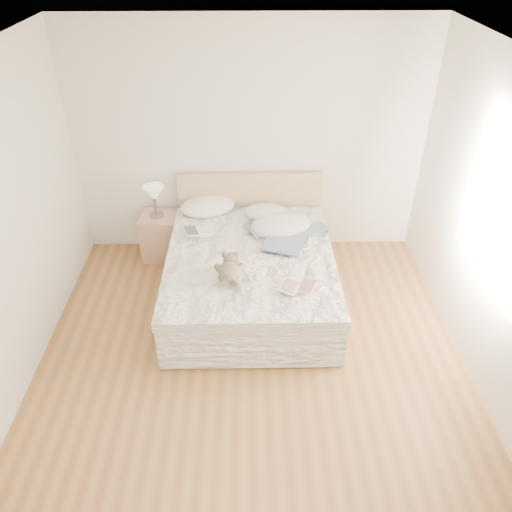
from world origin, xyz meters
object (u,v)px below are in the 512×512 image
(table_lamp, at_px, (154,195))
(teddy_bear, at_px, (229,277))
(childrens_book, at_px, (298,287))
(photo_book, at_px, (199,231))
(nightstand, at_px, (162,236))
(bed, at_px, (251,273))

(table_lamp, distance_m, teddy_bear, 1.61)
(childrens_book, xyz_separation_m, teddy_bear, (-0.65, 0.13, 0.02))
(childrens_book, bearing_deg, photo_book, 159.13)
(nightstand, distance_m, table_lamp, 0.55)
(table_lamp, distance_m, childrens_book, 2.13)
(nightstand, bearing_deg, teddy_bear, -57.20)
(teddy_bear, bearing_deg, table_lamp, 122.36)
(childrens_book, distance_m, teddy_bear, 0.66)
(bed, bearing_deg, table_lamp, 143.79)
(photo_book, relative_size, childrens_book, 1.04)
(childrens_book, bearing_deg, teddy_bear, -167.31)
(photo_book, relative_size, teddy_bear, 0.97)
(photo_book, height_order, teddy_bear, teddy_bear)
(bed, relative_size, teddy_bear, 6.02)
(photo_book, bearing_deg, bed, -49.53)
(photo_book, xyz_separation_m, teddy_bear, (0.35, -0.86, 0.02))
(table_lamp, xyz_separation_m, photo_book, (0.54, -0.48, -0.20))
(bed, height_order, photo_book, bed)
(nightstand, distance_m, teddy_bear, 1.62)
(bed, bearing_deg, nightstand, 143.38)
(bed, distance_m, teddy_bear, 0.67)
(nightstand, height_order, photo_book, photo_book)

